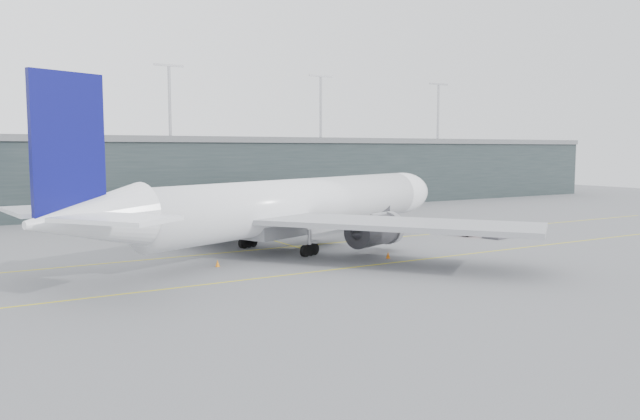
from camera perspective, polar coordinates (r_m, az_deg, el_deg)
ground at (r=83.05m, az=-6.73°, el=-3.23°), size 320.00×320.00×0.00m
taxiline_a at (r=79.46m, az=-5.55°, el=-3.62°), size 160.00×0.25×0.02m
taxiline_b at (r=65.55m, az=0.44°, el=-5.56°), size 160.00×0.25×0.02m
taxiline_lead_main at (r=103.23m, az=-8.71°, el=-1.53°), size 0.25×60.00×0.02m
terminal at (r=137.22m, az=-16.69°, el=3.24°), size 240.00×36.00×29.00m
main_aircraft at (r=79.95m, az=-2.15°, el=0.39°), size 66.33×61.29×19.38m
jet_bridge at (r=112.39m, az=-1.09°, el=1.41°), size 5.28×43.58×6.01m
gse_cart at (r=93.38m, az=13.43°, el=-1.89°), size 2.15×1.49×1.39m
baggage_dolly at (r=92.66m, az=15.80°, el=-2.37°), size 3.78×3.28×0.33m
uld_a at (r=91.05m, az=-11.74°, el=-1.99°), size 2.00×1.71×1.62m
uld_b at (r=92.95m, az=-12.08°, el=-1.70°), size 2.68×2.35×2.08m
uld_c at (r=92.01m, az=-9.54°, el=-1.80°), size 2.48×2.24×1.85m
cone_nose at (r=97.14m, az=12.55°, el=-1.82°), size 0.49×0.49×0.78m
cone_wing_stbd at (r=73.13m, az=6.24°, el=-4.11°), size 0.51×0.51×0.80m
cone_wing_port at (r=98.30m, az=-3.51°, el=-1.60°), size 0.50×0.50×0.80m
cone_tail at (r=68.53m, az=-9.35°, el=-4.83°), size 0.48×0.48×0.77m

